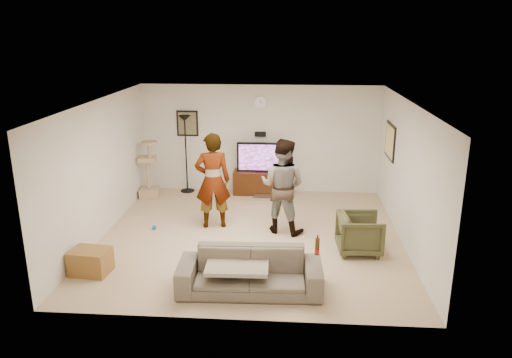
# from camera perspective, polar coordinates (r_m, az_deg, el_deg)

# --- Properties ---
(floor) EXTENTS (5.50, 5.50, 0.02)m
(floor) POSITION_cam_1_polar(r_m,az_deg,el_deg) (9.20, -0.59, -6.72)
(floor) COLOR tan
(floor) RESTS_ON ground
(ceiling) EXTENTS (5.50, 5.50, 0.02)m
(ceiling) POSITION_cam_1_polar(r_m,az_deg,el_deg) (8.51, -0.64, 9.01)
(ceiling) COLOR white
(ceiling) RESTS_ON wall_back
(wall_back) EXTENTS (5.50, 0.04, 2.50)m
(wall_back) POSITION_cam_1_polar(r_m,az_deg,el_deg) (11.44, 0.52, 4.65)
(wall_back) COLOR silver
(wall_back) RESTS_ON floor
(wall_front) EXTENTS (5.50, 0.04, 2.50)m
(wall_front) POSITION_cam_1_polar(r_m,az_deg,el_deg) (6.19, -2.71, -6.22)
(wall_front) COLOR silver
(wall_front) RESTS_ON floor
(wall_left) EXTENTS (0.04, 5.50, 2.50)m
(wall_left) POSITION_cam_1_polar(r_m,az_deg,el_deg) (9.40, -17.57, 1.13)
(wall_left) COLOR silver
(wall_left) RESTS_ON floor
(wall_right) EXTENTS (0.04, 5.50, 2.50)m
(wall_right) POSITION_cam_1_polar(r_m,az_deg,el_deg) (8.99, 17.15, 0.45)
(wall_right) COLOR silver
(wall_right) RESTS_ON floor
(wall_clock) EXTENTS (0.26, 0.04, 0.26)m
(wall_clock) POSITION_cam_1_polar(r_m,az_deg,el_deg) (11.26, 0.52, 8.85)
(wall_clock) COLOR white
(wall_clock) RESTS_ON wall_back
(wall_speaker) EXTENTS (0.25, 0.10, 0.10)m
(wall_speaker) POSITION_cam_1_polar(r_m,az_deg,el_deg) (11.35, 0.50, 5.23)
(wall_speaker) COLOR black
(wall_speaker) RESTS_ON wall_back
(picture_back) EXTENTS (0.42, 0.03, 0.52)m
(picture_back) POSITION_cam_1_polar(r_m,az_deg,el_deg) (11.58, -7.97, 6.41)
(picture_back) COLOR brown
(picture_back) RESTS_ON wall_back
(picture_right) EXTENTS (0.03, 0.78, 0.62)m
(picture_right) POSITION_cam_1_polar(r_m,az_deg,el_deg) (10.44, 15.28, 4.26)
(picture_right) COLOR #FED07F
(picture_right) RESTS_ON wall_right
(tv_stand) EXTENTS (1.31, 0.45, 0.54)m
(tv_stand) POSITION_cam_1_polar(r_m,az_deg,el_deg) (11.45, 0.67, -0.40)
(tv_stand) COLOR #331708
(tv_stand) RESTS_ON floor
(console_box) EXTENTS (0.40, 0.30, 0.07)m
(console_box) POSITION_cam_1_polar(r_m,az_deg,el_deg) (11.14, 0.74, -2.17)
(console_box) COLOR #B9BAC4
(console_box) RESTS_ON floor
(tv) EXTENTS (1.14, 0.08, 0.68)m
(tv) POSITION_cam_1_polar(r_m,az_deg,el_deg) (11.28, 0.68, 2.56)
(tv) COLOR black
(tv) RESTS_ON tv_stand
(tv_screen) EXTENTS (1.05, 0.01, 0.60)m
(tv_screen) POSITION_cam_1_polar(r_m,az_deg,el_deg) (11.24, 0.66, 2.50)
(tv_screen) COLOR #C45CF9
(tv_screen) RESTS_ON tv
(floor_lamp) EXTENTS (0.32, 0.32, 1.81)m
(floor_lamp) POSITION_cam_1_polar(r_m,az_deg,el_deg) (11.56, -8.12, 2.85)
(floor_lamp) COLOR black
(floor_lamp) RESTS_ON floor
(cat_tree) EXTENTS (0.47, 0.47, 1.32)m
(cat_tree) POSITION_cam_1_polar(r_m,az_deg,el_deg) (11.39, -12.42, 1.14)
(cat_tree) COLOR tan
(cat_tree) RESTS_ON floor
(person_left) EXTENTS (0.76, 0.57, 1.86)m
(person_left) POSITION_cam_1_polar(r_m,az_deg,el_deg) (9.38, -5.05, -0.20)
(person_left) COLOR silver
(person_left) RESTS_ON floor
(person_right) EXTENTS (1.05, 0.93, 1.80)m
(person_right) POSITION_cam_1_polar(r_m,az_deg,el_deg) (9.15, 3.08, -0.81)
(person_right) COLOR #365977
(person_right) RESTS_ON floor
(sofa) EXTENTS (2.12, 0.89, 0.61)m
(sofa) POSITION_cam_1_polar(r_m,az_deg,el_deg) (7.29, -0.71, -10.69)
(sofa) COLOR brown
(sofa) RESTS_ON floor
(throw_blanket) EXTENTS (0.92, 0.72, 0.06)m
(throw_blanket) POSITION_cam_1_polar(r_m,az_deg,el_deg) (7.25, -2.16, -9.88)
(throw_blanket) COLOR tan
(throw_blanket) RESTS_ON sofa
(beer_bottle) EXTENTS (0.06, 0.06, 0.25)m
(beer_bottle) POSITION_cam_1_polar(r_m,az_deg,el_deg) (7.09, 7.13, -7.78)
(beer_bottle) COLOR #45260C
(beer_bottle) RESTS_ON sofa
(armchair) EXTENTS (0.78, 0.76, 0.68)m
(armchair) POSITION_cam_1_polar(r_m,az_deg,el_deg) (8.65, 11.94, -6.21)
(armchair) COLOR #3F3F24
(armchair) RESTS_ON floor
(side_table) EXTENTS (0.64, 0.51, 0.39)m
(side_table) POSITION_cam_1_polar(r_m,az_deg,el_deg) (8.24, -18.64, -9.04)
(side_table) COLOR brown
(side_table) RESTS_ON floor
(toy_ball) EXTENTS (0.09, 0.09, 0.09)m
(toy_ball) POSITION_cam_1_polar(r_m,az_deg,el_deg) (9.68, -11.73, -5.53)
(toy_ball) COLOR #0F6F82
(toy_ball) RESTS_ON floor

